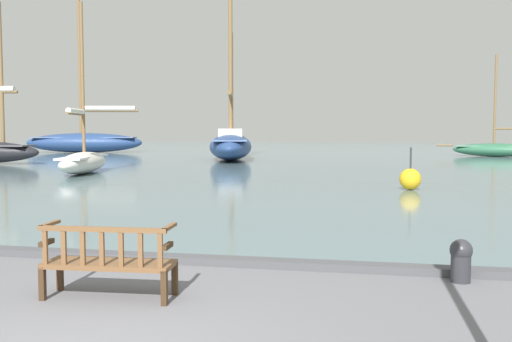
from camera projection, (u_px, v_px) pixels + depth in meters
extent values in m
cube|color=slate|center=(336.00, 154.00, 48.13)|extent=(100.00, 80.00, 0.08)
cube|color=#4C4C50|center=(196.00, 260.00, 8.83)|extent=(40.00, 0.30, 0.12)
cube|color=#3D2A19|center=(60.00, 274.00, 7.36)|extent=(0.07, 0.07, 0.42)
cube|color=#3D2A19|center=(175.00, 278.00, 7.16)|extent=(0.07, 0.07, 0.42)
cube|color=#3D2A19|center=(42.00, 283.00, 6.92)|extent=(0.07, 0.07, 0.42)
cube|color=#3D2A19|center=(164.00, 288.00, 6.71)|extent=(0.07, 0.07, 0.42)
cube|color=brown|center=(109.00, 264.00, 7.02)|extent=(1.63, 0.61, 0.06)
cube|color=brown|center=(101.00, 229.00, 6.77)|extent=(1.60, 0.14, 0.06)
cube|color=brown|center=(45.00, 247.00, 6.89)|extent=(0.06, 0.04, 0.41)
cube|color=brown|center=(64.00, 248.00, 6.85)|extent=(0.06, 0.04, 0.41)
cube|color=brown|center=(83.00, 248.00, 6.82)|extent=(0.06, 0.04, 0.41)
cube|color=brown|center=(102.00, 249.00, 6.79)|extent=(0.06, 0.04, 0.41)
cube|color=brown|center=(121.00, 250.00, 6.76)|extent=(0.06, 0.04, 0.41)
cube|color=brown|center=(141.00, 250.00, 6.72)|extent=(0.06, 0.04, 0.41)
cube|color=brown|center=(160.00, 251.00, 6.69)|extent=(0.06, 0.04, 0.41)
cube|color=#3D2A19|center=(46.00, 243.00, 7.02)|extent=(0.08, 0.30, 0.06)
cube|color=brown|center=(50.00, 224.00, 7.09)|extent=(0.09, 0.47, 0.04)
cube|color=#3D2A19|center=(168.00, 246.00, 6.81)|extent=(0.08, 0.30, 0.06)
cube|color=brown|center=(169.00, 227.00, 6.88)|extent=(0.09, 0.47, 0.04)
ellipsoid|color=silver|center=(84.00, 163.00, 26.16)|extent=(2.68, 5.96, 0.97)
cube|color=white|center=(83.00, 157.00, 26.14)|extent=(2.17, 5.20, 0.08)
cylinder|color=brown|center=(83.00, 79.00, 26.02)|extent=(0.15, 0.15, 7.00)
cylinder|color=brown|center=(76.00, 114.00, 24.94)|extent=(0.63, 2.37, 0.12)
cylinder|color=silver|center=(76.00, 111.00, 24.94)|extent=(0.69, 2.16, 0.23)
ellipsoid|color=navy|center=(231.00, 147.00, 38.11)|extent=(5.14, 11.47, 1.73)
cube|color=#516B9E|center=(231.00, 140.00, 38.07)|extent=(4.17, 10.02, 0.08)
cube|color=beige|center=(230.00, 134.00, 37.21)|extent=(1.99, 2.58, 0.69)
cylinder|color=brown|center=(230.00, 58.00, 37.96)|extent=(0.28, 0.28, 10.72)
cylinder|color=brown|center=(230.00, 95.00, 35.93)|extent=(1.19, 4.38, 0.22)
cylinder|color=brown|center=(231.00, 86.00, 41.13)|extent=(0.28, 0.28, 7.57)
cylinder|color=brown|center=(1.00, 74.00, 32.47)|extent=(0.21, 0.21, 8.10)
ellipsoid|color=#2D6647|center=(496.00, 150.00, 42.36)|extent=(6.36, 3.36, 0.98)
cube|color=#5B9375|center=(496.00, 146.00, 42.34)|extent=(5.53, 2.76, 0.08)
cylinder|color=brown|center=(495.00, 100.00, 42.17)|extent=(0.16, 0.16, 6.73)
cylinder|color=brown|center=(445.00, 145.00, 44.07)|extent=(1.21, 0.48, 0.13)
ellipsoid|color=navy|center=(84.00, 143.00, 49.86)|extent=(10.40, 4.79, 1.69)
cube|color=#516B9E|center=(84.00, 137.00, 49.83)|extent=(9.08, 3.88, 0.08)
cylinder|color=brown|center=(80.00, 69.00, 49.39)|extent=(0.27, 0.27, 11.81)
cylinder|color=brown|center=(109.00, 111.00, 49.72)|extent=(4.89, 1.29, 0.21)
cylinder|color=silver|center=(109.00, 108.00, 49.70)|extent=(4.45, 1.39, 0.43)
cylinder|color=#2D2D33|center=(461.00, 266.00, 7.75)|extent=(0.27, 0.27, 0.44)
sphere|color=#2D2D33|center=(461.00, 250.00, 7.74)|extent=(0.31, 0.31, 0.31)
sphere|color=gold|center=(410.00, 179.00, 18.90)|extent=(0.71, 0.71, 0.71)
cylinder|color=#2D2D33|center=(411.00, 158.00, 18.85)|extent=(0.06, 0.06, 0.70)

